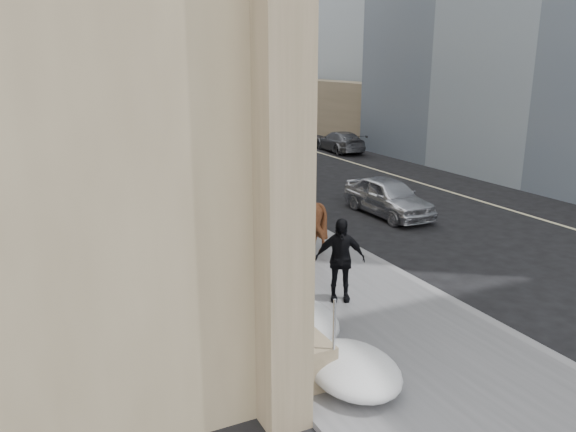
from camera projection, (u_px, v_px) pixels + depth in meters
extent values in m
plane|color=black|center=(358.00, 327.00, 12.06)|extent=(140.00, 140.00, 0.00)
cube|color=#525254|center=(212.00, 213.00, 20.72)|extent=(5.00, 80.00, 0.12)
cube|color=slate|center=(276.00, 206.00, 21.81)|extent=(0.24, 80.00, 0.12)
cube|color=#BFB78C|center=(436.00, 188.00, 25.12)|extent=(0.15, 70.00, 0.01)
cube|color=#7A6B4F|center=(107.00, 164.00, 28.36)|extent=(1.10, 44.00, 0.90)
cylinder|color=silver|center=(114.00, 146.00, 28.30)|extent=(0.06, 42.00, 0.06)
cube|color=black|center=(114.00, 102.00, 21.14)|extent=(0.20, 2.20, 4.50)
cube|color=#7A6B4F|center=(522.00, 137.00, 26.67)|extent=(2.00, 80.00, 4.00)
cube|color=gray|center=(5.00, 22.00, 69.35)|extent=(24.00, 12.00, 20.00)
cylinder|color=#2D2D30|center=(243.00, 96.00, 24.34)|extent=(0.18, 0.18, 8.00)
cube|color=#2D2D30|center=(223.00, 0.00, 22.96)|extent=(1.60, 0.15, 0.12)
cylinder|color=#2D2D30|center=(207.00, 3.00, 22.71)|extent=(0.24, 0.24, 0.30)
cylinder|color=#2D2D30|center=(146.00, 81.00, 41.70)|extent=(0.18, 0.18, 8.00)
cube|color=#2D2D30|center=(131.00, 25.00, 40.32)|extent=(1.60, 0.15, 0.12)
cylinder|color=#2D2D30|center=(121.00, 27.00, 40.06)|extent=(0.24, 0.24, 0.30)
cylinder|color=#2D2D30|center=(194.00, 106.00, 31.60)|extent=(0.20, 0.20, 6.00)
cylinder|color=#2D2D30|center=(155.00, 54.00, 30.01)|extent=(4.00, 0.16, 0.16)
imported|color=black|center=(127.00, 64.00, 29.52)|extent=(0.18, 0.22, 1.10)
ellipsoid|color=silver|center=(298.00, 321.00, 11.33)|extent=(1.50, 2.10, 0.68)
ellipsoid|color=silver|center=(232.00, 258.00, 14.82)|extent=(1.60, 2.20, 0.72)
ellipsoid|color=silver|center=(187.00, 222.00, 18.26)|extent=(1.40, 2.00, 0.64)
ellipsoid|color=silver|center=(162.00, 194.00, 21.78)|extent=(1.70, 2.30, 0.76)
ellipsoid|color=silver|center=(139.00, 177.00, 25.22)|extent=(1.50, 2.10, 0.66)
imported|color=#4D3317|center=(269.00, 260.00, 12.43)|extent=(2.13, 2.94, 2.27)
imported|color=black|center=(266.00, 224.00, 12.35)|extent=(0.74, 0.62, 1.72)
imported|color=#502A16|center=(289.00, 217.00, 16.41)|extent=(1.97, 2.11, 1.97)
imported|color=black|center=(286.00, 189.00, 16.32)|extent=(0.97, 0.84, 1.72)
imported|color=black|center=(340.00, 259.00, 12.90)|extent=(1.26, 0.92, 1.98)
imported|color=silver|center=(388.00, 197.00, 20.56)|extent=(1.68, 4.11, 1.40)
imported|color=#55575D|center=(339.00, 141.00, 34.79)|extent=(2.05, 4.48, 1.27)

